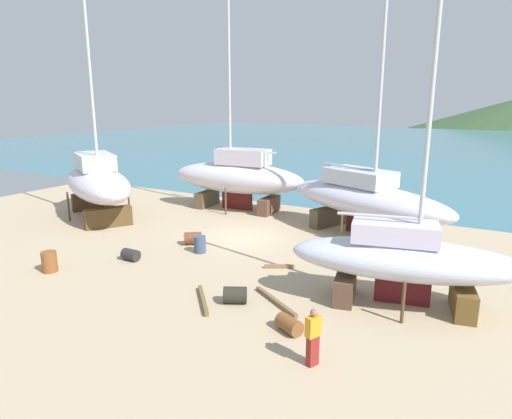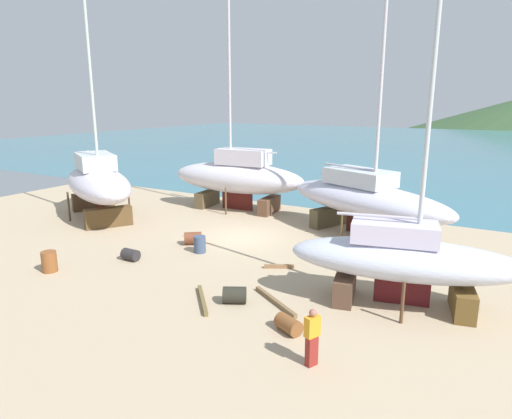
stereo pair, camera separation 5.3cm
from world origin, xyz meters
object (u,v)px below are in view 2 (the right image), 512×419
at_px(barrel_tipped_center, 200,244).
at_px(barrel_tipped_left, 235,295).
at_px(sailboat_small_center, 98,182).
at_px(barrel_tar_black, 49,262).
at_px(sailboat_large_starboard, 238,176).
at_px(barrel_rust_near, 288,324).
at_px(barrel_rust_mid, 193,238).
at_px(worker, 312,336).
at_px(sailboat_mid_port, 403,259).
at_px(barrel_tipped_right, 131,255).
at_px(sailboat_far_slipway, 365,198).

distance_m(barrel_tipped_center, barrel_tipped_left, 6.10).
bearing_deg(barrel_tipped_left, sailboat_small_center, 155.88).
distance_m(sailboat_small_center, barrel_tar_black, 9.81).
height_order(sailboat_large_starboard, barrel_rust_near, sailboat_large_starboard).
bearing_deg(barrel_rust_mid, sailboat_small_center, 169.82).
height_order(worker, barrel_rust_near, worker).
bearing_deg(barrel_tipped_left, worker, -29.94).
bearing_deg(sailboat_large_starboard, worker, 124.39).
bearing_deg(sailboat_small_center, barrel_tipped_left, 6.93).
relative_size(barrel_tipped_center, barrel_rust_near, 0.94).
distance_m(sailboat_mid_port, barrel_rust_near, 4.95).
distance_m(sailboat_mid_port, sailboat_large_starboard, 16.50).
relative_size(barrel_tar_black, barrel_tipped_right, 1.16).
height_order(barrel_rust_mid, barrel_tipped_left, barrel_rust_mid).
height_order(sailboat_mid_port, barrel_rust_near, sailboat_mid_port).
bearing_deg(barrel_tipped_right, sailboat_large_starboard, 95.09).
xyz_separation_m(sailboat_far_slipway, barrel_tipped_left, (-1.66, -10.93, -1.83)).
relative_size(barrel_tipped_center, barrel_tipped_right, 1.05).
relative_size(sailboat_large_starboard, barrel_tar_black, 19.13).
relative_size(barrel_tipped_center, barrel_tar_black, 0.91).
xyz_separation_m(worker, barrel_tipped_left, (-4.08, 2.35, -0.59)).
relative_size(sailboat_far_slipway, worker, 10.56).
distance_m(sailboat_far_slipway, barrel_tipped_left, 11.21).
relative_size(barrel_tipped_left, barrel_tipped_right, 1.08).
relative_size(sailboat_mid_port, sailboat_small_center, 0.89).
bearing_deg(sailboat_large_starboard, barrel_tipped_right, 91.28).
bearing_deg(barrel_rust_near, sailboat_small_center, 156.54).
relative_size(sailboat_far_slipway, sailboat_large_starboard, 1.03).
height_order(sailboat_small_center, barrel_tipped_left, sailboat_small_center).
xyz_separation_m(sailboat_far_slipway, worker, (2.42, -13.29, -1.24)).
bearing_deg(worker, barrel_rust_near, 159.24).
xyz_separation_m(worker, barrel_tipped_right, (-10.86, 3.82, -0.63)).
xyz_separation_m(barrel_tipped_left, barrel_tipped_right, (-6.78, 1.47, -0.04)).
bearing_deg(sailboat_mid_port, barrel_tipped_left, -164.97).
height_order(sailboat_far_slipway, barrel_tipped_center, sailboat_far_slipway).
bearing_deg(sailboat_far_slipway, sailboat_mid_port, -41.85).
distance_m(barrel_rust_mid, barrel_tar_black, 7.01).
xyz_separation_m(sailboat_far_slipway, barrel_rust_mid, (-7.36, -6.04, -1.82)).
height_order(sailboat_far_slipway, barrel_rust_near, sailboat_far_slipway).
bearing_deg(sailboat_small_center, worker, 5.59).
relative_size(sailboat_mid_port, barrel_tipped_right, 16.73).
bearing_deg(sailboat_large_starboard, sailboat_far_slipway, 165.50).
xyz_separation_m(barrel_rust_near, barrel_tar_black, (-11.52, -0.40, 0.20)).
xyz_separation_m(barrel_rust_near, barrel_rust_mid, (-8.39, 5.87, 0.06)).
xyz_separation_m(sailboat_small_center, barrel_rust_near, (17.13, -7.43, -2.05)).
relative_size(barrel_rust_mid, barrel_tipped_right, 1.12).
xyz_separation_m(sailboat_small_center, barrel_tipped_right, (7.66, -5.00, -2.04)).
distance_m(sailboat_large_starboard, barrel_tipped_right, 11.48).
height_order(sailboat_far_slipway, sailboat_small_center, sailboat_far_slipway).
distance_m(sailboat_mid_port, sailboat_far_slipway, 8.93).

